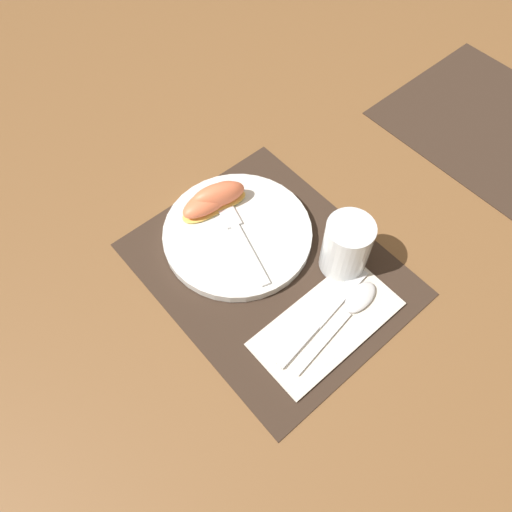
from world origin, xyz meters
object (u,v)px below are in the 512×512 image
Objects in this scene: plate at (237,234)px; knife at (321,318)px; citrus_wedge_1 at (209,201)px; fork at (237,230)px; citrus_wedge_0 at (218,196)px; juice_glass at (346,248)px; spoon at (350,309)px.

plate is 1.18× the size of knife.
citrus_wedge_1 is at bearing -177.94° from plate.
citrus_wedge_0 is (-0.06, 0.01, 0.02)m from fork.
citrus_wedge_0 is (-0.26, 0.02, 0.03)m from knife.
juice_glass reaches higher than spoon.
knife is 0.20m from fork.
plate is 1.28× the size of fork.
juice_glass is 0.98× the size of citrus_wedge_0.
spoon is at bearing 8.97° from citrus_wedge_1.
citrus_wedge_0 is (-0.28, -0.03, 0.03)m from spoon.
juice_glass is (0.15, 0.09, 0.04)m from plate.
citrus_wedge_0 is at bearing -174.28° from spoon.
fork reaches higher than plate.
plate is 2.16× the size of citrus_wedge_1.
fork reaches higher than knife.
juice_glass is at bearing 31.93° from fork.
fork is at bearing 2.71° from citrus_wedge_1.
knife is at bearing -3.38° from citrus_wedge_0.
fork is 1.86× the size of citrus_wedge_0.
knife is at bearing -0.54° from fork.
plate is 0.07m from citrus_wedge_1.
spoon is at bearing 67.13° from knife.
fork is at bearing 179.46° from knife.
knife is 2.02× the size of citrus_wedge_0.
knife is at bearing 0.30° from citrus_wedge_1.
fork is at bearing -169.08° from spoon.
plate is at bearing 2.06° from citrus_wedge_1.
fork is at bearing 127.06° from plate.
knife is at bearing -0.32° from plate.
spoon is (0.07, -0.05, -0.04)m from juice_glass.
citrus_wedge_1 is at bearing -171.03° from spoon.
fork is 0.07m from citrus_wedge_1.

